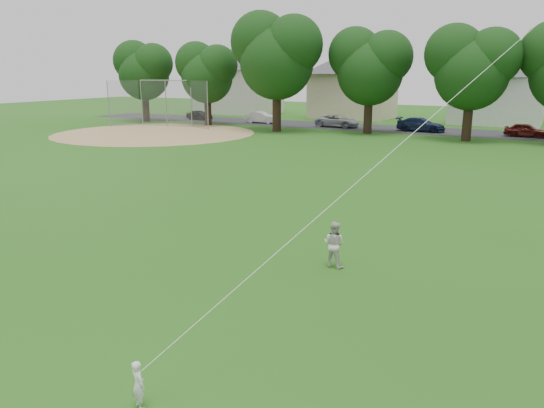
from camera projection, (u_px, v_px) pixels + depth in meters
The scene contains 10 objects.
ground at pixel (224, 320), 12.00m from camera, with size 160.00×160.00×0.00m, color #205613.
street at pixel (482, 133), 47.80m from camera, with size 90.00×7.00×0.01m, color #2D2D30.
dirt_infield at pixel (155, 133), 47.89m from camera, with size 18.00×18.00×0.02m, color #9E7F51.
toddler at pixel (138, 385), 8.79m from camera, with size 0.32×0.21×0.87m, color silver.
older_boy at pixel (334, 244), 15.16m from camera, with size 0.65×0.51×1.35m, color beige.
kite at pixel (413, 134), 11.58m from camera, with size 3.16×6.33×14.86m.
baseball_backstop at pixel (164, 104), 53.02m from camera, with size 10.19×3.79×4.58m.
tree_row at pixel (516, 56), 39.87m from camera, with size 80.12×8.64×11.48m.
parked_cars at pixel (499, 129), 46.09m from camera, with size 64.47×2.23×1.29m.
house_row at pixel (497, 75), 55.21m from camera, with size 77.76×13.90×10.57m.
Camera 1 is at (6.21, -9.14, 5.49)m, focal length 35.00 mm.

